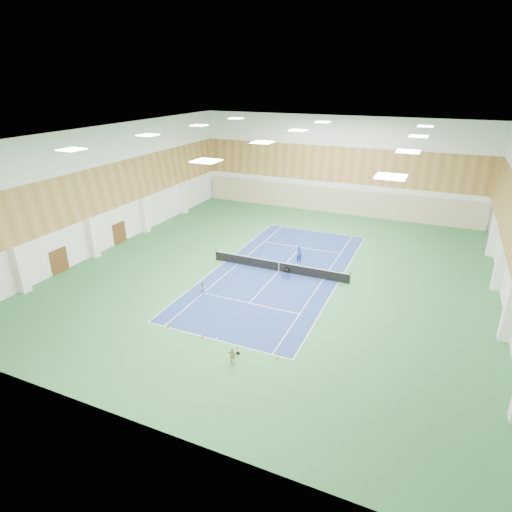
# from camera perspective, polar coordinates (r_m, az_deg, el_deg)

# --- Properties ---
(ground) EXTENTS (40.00, 40.00, 0.00)m
(ground) POSITION_cam_1_polar(r_m,az_deg,el_deg) (38.72, 3.05, -2.06)
(ground) COLOR #2D6A38
(ground) RESTS_ON ground
(room_shell) EXTENTS (36.00, 40.00, 12.00)m
(room_shell) POSITION_cam_1_polar(r_m,az_deg,el_deg) (36.60, 3.24, 6.49)
(room_shell) COLOR white
(room_shell) RESTS_ON ground
(wood_cladding) EXTENTS (36.00, 40.00, 8.00)m
(wood_cladding) POSITION_cam_1_polar(r_m,az_deg,el_deg) (36.09, 3.31, 9.53)
(wood_cladding) COLOR #AC7C3F
(wood_cladding) RESTS_ON room_shell
(ceiling_light_grid) EXTENTS (21.40, 25.40, 0.06)m
(ceiling_light_grid) POSITION_cam_1_polar(r_m,az_deg,el_deg) (35.39, 3.46, 15.72)
(ceiling_light_grid) COLOR white
(ceiling_light_grid) RESTS_ON room_shell
(court_surface) EXTENTS (10.97, 23.77, 0.01)m
(court_surface) POSITION_cam_1_polar(r_m,az_deg,el_deg) (38.72, 3.05, -2.06)
(court_surface) COLOR navy
(court_surface) RESTS_ON ground
(tennis_balls_scatter) EXTENTS (10.57, 22.77, 0.07)m
(tennis_balls_scatter) POSITION_cam_1_polar(r_m,az_deg,el_deg) (38.70, 3.05, -2.00)
(tennis_balls_scatter) COLOR yellow
(tennis_balls_scatter) RESTS_ON ground
(tennis_net) EXTENTS (12.80, 0.10, 1.10)m
(tennis_net) POSITION_cam_1_polar(r_m,az_deg,el_deg) (38.49, 3.06, -1.32)
(tennis_net) COLOR black
(tennis_net) RESTS_ON ground
(back_curtain) EXTENTS (35.40, 0.16, 3.20)m
(back_curtain) POSITION_cam_1_polar(r_m,az_deg,el_deg) (56.03, 10.38, 7.29)
(back_curtain) COLOR #C6B793
(back_curtain) RESTS_ON ground
(door_left_a) EXTENTS (0.08, 1.80, 2.20)m
(door_left_a) POSITION_cam_1_polar(r_m,az_deg,el_deg) (41.98, -24.74, -0.57)
(door_left_a) COLOR #593319
(door_left_a) RESTS_ON ground
(door_left_b) EXTENTS (0.08, 1.80, 2.20)m
(door_left_b) POSITION_cam_1_polar(r_m,az_deg,el_deg) (47.17, -17.73, 2.95)
(door_left_b) COLOR #593319
(door_left_b) RESTS_ON ground
(coach) EXTENTS (0.69, 0.55, 1.66)m
(coach) POSITION_cam_1_polar(r_m,az_deg,el_deg) (40.45, 5.77, 0.26)
(coach) COLOR navy
(coach) RESTS_ON ground
(child_court) EXTENTS (0.69, 0.63, 1.15)m
(child_court) POSITION_cam_1_polar(r_m,az_deg,el_deg) (34.77, -7.05, -4.21)
(child_court) COLOR #96979E
(child_court) RESTS_ON ground
(child_apron) EXTENTS (0.68, 0.31, 1.14)m
(child_apron) POSITION_cam_1_polar(r_m,az_deg,el_deg) (26.77, -3.19, -13.16)
(child_apron) COLOR tan
(child_apron) RESTS_ON ground
(ball_cart) EXTENTS (0.53, 0.53, 0.90)m
(ball_cart) POSITION_cam_1_polar(r_m,az_deg,el_deg) (37.36, 4.10, -2.30)
(ball_cart) COLOR black
(ball_cart) RESTS_ON ground
(cone_svc_a) EXTENTS (0.18, 0.18, 0.19)m
(cone_svc_a) POSITION_cam_1_polar(r_m,az_deg,el_deg) (34.56, -5.49, -5.21)
(cone_svc_a) COLOR #FF5A0D
(cone_svc_a) RESTS_ON ground
(cone_svc_b) EXTENTS (0.20, 0.20, 0.22)m
(cone_svc_b) POSITION_cam_1_polar(r_m,az_deg,el_deg) (33.88, -3.03, -5.71)
(cone_svc_b) COLOR #E35B0B
(cone_svc_b) RESTS_ON ground
(cone_svc_c) EXTENTS (0.20, 0.20, 0.22)m
(cone_svc_c) POSITION_cam_1_polar(r_m,az_deg,el_deg) (33.15, 1.41, -6.38)
(cone_svc_c) COLOR orange
(cone_svc_c) RESTS_ON ground
(cone_svc_d) EXTENTS (0.19, 0.19, 0.21)m
(cone_svc_d) POSITION_cam_1_polar(r_m,az_deg,el_deg) (32.19, 4.56, -7.42)
(cone_svc_d) COLOR #FA530D
(cone_svc_d) RESTS_ON ground
(cone_base_a) EXTENTS (0.22, 0.22, 0.24)m
(cone_base_a) POSITION_cam_1_polar(r_m,az_deg,el_deg) (31.00, -11.62, -9.13)
(cone_base_a) COLOR #F04E0C
(cone_base_a) RESTS_ON ground
(cone_base_b) EXTENTS (0.20, 0.20, 0.22)m
(cone_base_b) POSITION_cam_1_polar(r_m,az_deg,el_deg) (29.52, -7.19, -10.59)
(cone_base_b) COLOR #D9480B
(cone_base_b) RESTS_ON ground
(cone_base_c) EXTENTS (0.19, 0.19, 0.21)m
(cone_base_c) POSITION_cam_1_polar(r_m,az_deg,el_deg) (28.37, -2.46, -11.97)
(cone_base_c) COLOR orange
(cone_base_c) RESTS_ON ground
(cone_base_d) EXTENTS (0.20, 0.20, 0.22)m
(cone_base_d) POSITION_cam_1_polar(r_m,az_deg,el_deg) (27.41, 2.88, -13.37)
(cone_base_d) COLOR orange
(cone_base_d) RESTS_ON ground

